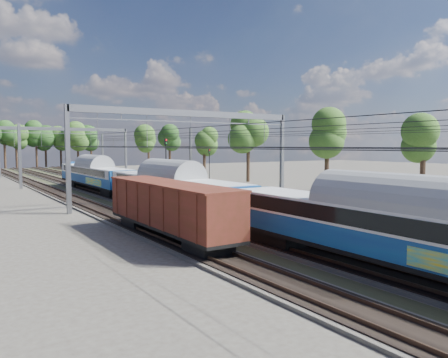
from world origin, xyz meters
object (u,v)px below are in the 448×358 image
worker (123,182)px  signal_near (166,157)px  emu_train (173,183)px  signal_far (209,162)px  freight_boxcar (169,206)px

worker → signal_near: size_ratio=0.27×
signal_near → worker: bearing=154.4°
emu_train → signal_near: size_ratio=9.71×
signal_near → signal_far: bearing=34.4°
freight_boxcar → worker: freight_boxcar is taller
emu_train → signal_near: signal_near is taller
emu_train → signal_far: bearing=52.8°
freight_boxcar → worker: 32.02m
worker → signal_far: 13.92m
freight_boxcar → signal_near: (13.11, 27.56, 2.09)m
emu_train → signal_near: bearing=65.8°
worker → signal_near: 6.56m
signal_far → freight_boxcar: bearing=-117.8°
freight_boxcar → signal_near: signal_near is taller
emu_train → signal_far: size_ratio=12.37×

